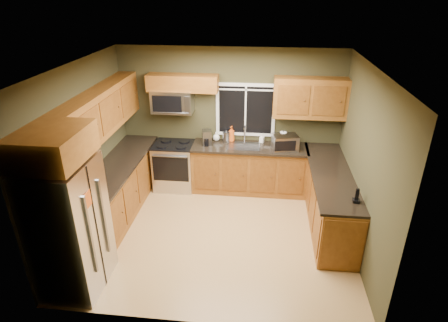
% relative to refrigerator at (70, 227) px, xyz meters
% --- Properties ---
extents(floor, '(4.20, 4.20, 0.00)m').
position_rel_refrigerator_xyz_m(floor, '(1.74, 1.30, -0.90)').
color(floor, tan).
rests_on(floor, ground).
extents(ceiling, '(4.20, 4.20, 0.00)m').
position_rel_refrigerator_xyz_m(ceiling, '(1.74, 1.30, 1.80)').
color(ceiling, white).
rests_on(ceiling, back_wall).
extents(back_wall, '(4.20, 0.00, 4.20)m').
position_rel_refrigerator_xyz_m(back_wall, '(1.74, 3.10, 0.45)').
color(back_wall, '#38351E').
rests_on(back_wall, ground).
extents(front_wall, '(4.20, 0.00, 4.20)m').
position_rel_refrigerator_xyz_m(front_wall, '(1.74, -0.50, 0.45)').
color(front_wall, '#38351E').
rests_on(front_wall, ground).
extents(left_wall, '(0.00, 3.60, 3.60)m').
position_rel_refrigerator_xyz_m(left_wall, '(-0.36, 1.30, 0.45)').
color(left_wall, '#38351E').
rests_on(left_wall, ground).
extents(right_wall, '(0.00, 3.60, 3.60)m').
position_rel_refrigerator_xyz_m(right_wall, '(3.84, 1.30, 0.45)').
color(right_wall, '#38351E').
rests_on(right_wall, ground).
extents(window, '(1.12, 0.03, 1.02)m').
position_rel_refrigerator_xyz_m(window, '(2.04, 3.08, 0.65)').
color(window, white).
rests_on(window, back_wall).
extents(base_cabinets_left, '(0.60, 2.65, 0.90)m').
position_rel_refrigerator_xyz_m(base_cabinets_left, '(-0.06, 1.78, -0.45)').
color(base_cabinets_left, brown).
rests_on(base_cabinets_left, ground).
extents(countertop_left, '(0.65, 2.65, 0.04)m').
position_rel_refrigerator_xyz_m(countertop_left, '(-0.04, 1.78, 0.02)').
color(countertop_left, black).
rests_on(countertop_left, base_cabinets_left).
extents(base_cabinets_back, '(2.17, 0.60, 0.90)m').
position_rel_refrigerator_xyz_m(base_cabinets_back, '(2.15, 2.80, -0.45)').
color(base_cabinets_back, brown).
rests_on(base_cabinets_back, ground).
extents(countertop_back, '(2.17, 0.65, 0.04)m').
position_rel_refrigerator_xyz_m(countertop_back, '(2.15, 2.78, 0.02)').
color(countertop_back, black).
rests_on(countertop_back, base_cabinets_back).
extents(base_cabinets_peninsula, '(0.60, 2.52, 0.90)m').
position_rel_refrigerator_xyz_m(base_cabinets_peninsula, '(3.54, 1.84, -0.45)').
color(base_cabinets_peninsula, brown).
rests_on(base_cabinets_peninsula, ground).
extents(countertop_peninsula, '(0.65, 2.50, 0.04)m').
position_rel_refrigerator_xyz_m(countertop_peninsula, '(3.51, 1.85, 0.02)').
color(countertop_peninsula, black).
rests_on(countertop_peninsula, base_cabinets_peninsula).
extents(upper_cabinets_left, '(0.33, 2.65, 0.72)m').
position_rel_refrigerator_xyz_m(upper_cabinets_left, '(-0.20, 1.78, 0.96)').
color(upper_cabinets_left, brown).
rests_on(upper_cabinets_left, left_wall).
extents(upper_cabinets_back_left, '(1.30, 0.33, 0.30)m').
position_rel_refrigerator_xyz_m(upper_cabinets_back_left, '(0.89, 2.94, 1.17)').
color(upper_cabinets_back_left, brown).
rests_on(upper_cabinets_back_left, back_wall).
extents(upper_cabinets_back_right, '(1.30, 0.33, 0.72)m').
position_rel_refrigerator_xyz_m(upper_cabinets_back_right, '(3.19, 2.94, 0.96)').
color(upper_cabinets_back_right, brown).
rests_on(upper_cabinets_back_right, back_wall).
extents(upper_cabinet_over_fridge, '(0.72, 0.90, 0.38)m').
position_rel_refrigerator_xyz_m(upper_cabinet_over_fridge, '(-0.00, 0.00, 1.13)').
color(upper_cabinet_over_fridge, brown).
rests_on(upper_cabinet_over_fridge, left_wall).
extents(refrigerator, '(0.74, 0.90, 1.80)m').
position_rel_refrigerator_xyz_m(refrigerator, '(0.00, 0.00, 0.00)').
color(refrigerator, '#B7B7BC').
rests_on(refrigerator, ground).
extents(range, '(0.76, 0.69, 0.94)m').
position_rel_refrigerator_xyz_m(range, '(0.69, 2.77, -0.43)').
color(range, '#B7B7BC').
rests_on(range, ground).
extents(microwave, '(0.76, 0.41, 0.42)m').
position_rel_refrigerator_xyz_m(microwave, '(0.69, 2.91, 0.83)').
color(microwave, '#B7B7BC').
rests_on(microwave, back_wall).
extents(sink, '(0.60, 0.42, 0.36)m').
position_rel_refrigerator_xyz_m(sink, '(2.04, 2.79, 0.05)').
color(sink, slate).
rests_on(sink, countertop_back).
extents(toaster_oven, '(0.51, 0.43, 0.28)m').
position_rel_refrigerator_xyz_m(toaster_oven, '(2.79, 2.70, 0.18)').
color(toaster_oven, '#B7B7BC').
rests_on(toaster_oven, countertop_back).
extents(coffee_maker, '(0.21, 0.25, 0.28)m').
position_rel_refrigerator_xyz_m(coffee_maker, '(1.34, 2.79, 0.17)').
color(coffee_maker, slate).
rests_on(coffee_maker, countertop_back).
extents(kettle, '(0.17, 0.17, 0.25)m').
position_rel_refrigerator_xyz_m(kettle, '(1.69, 2.95, 0.15)').
color(kettle, '#B7B7BC').
rests_on(kettle, countertop_back).
extents(paper_towel_roll, '(0.14, 0.14, 0.32)m').
position_rel_refrigerator_xyz_m(paper_towel_roll, '(2.76, 2.85, 0.18)').
color(paper_towel_roll, white).
rests_on(paper_towel_roll, countertop_back).
extents(soap_bottle_a, '(0.15, 0.15, 0.30)m').
position_rel_refrigerator_xyz_m(soap_bottle_a, '(1.79, 3.00, 0.19)').
color(soap_bottle_a, '#D75414').
rests_on(soap_bottle_a, countertop_back).
extents(soap_bottle_b, '(0.10, 0.10, 0.17)m').
position_rel_refrigerator_xyz_m(soap_bottle_b, '(2.37, 3.00, 0.13)').
color(soap_bottle_b, white).
rests_on(soap_bottle_b, countertop_back).
extents(soap_bottle_c, '(0.17, 0.17, 0.17)m').
position_rel_refrigerator_xyz_m(soap_bottle_c, '(1.49, 3.00, 0.13)').
color(soap_bottle_c, white).
rests_on(soap_bottle_c, countertop_back).
extents(cordless_phone, '(0.10, 0.10, 0.21)m').
position_rel_refrigerator_xyz_m(cordless_phone, '(3.72, 0.96, 0.10)').
color(cordless_phone, black).
rests_on(cordless_phone, countertop_peninsula).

